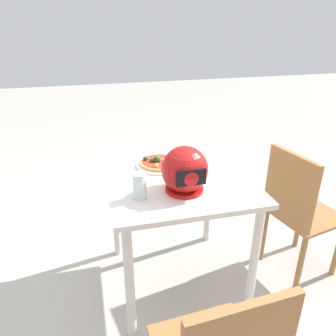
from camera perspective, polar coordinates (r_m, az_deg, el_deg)
The scene contains 7 objects.
ground_plane at distance 2.39m, azimuth 1.36°, elevation -18.41°, with size 14.00×14.00×0.00m, color #B2ADA3.
dining_table at distance 1.99m, azimuth 1.55°, elevation -4.51°, with size 0.82×0.85×0.78m.
pizza_plate at distance 2.07m, azimuth -1.49°, elevation 0.54°, with size 0.29×0.29×0.01m, color white.
pizza at distance 2.06m, azimuth -1.56°, elevation 1.00°, with size 0.24×0.24×0.06m.
motorcycle_helmet at distance 1.74m, azimuth 2.89°, elevation -0.44°, with size 0.25×0.25×0.25m.
drinking_glass at distance 1.69m, azimuth -4.90°, elevation -3.13°, with size 0.07×0.07×0.14m, color silver.
chair_side at distance 2.30m, azimuth 21.24°, elevation -6.45°, with size 0.48×0.48×0.90m.
Camera 1 is at (0.47, 1.67, 1.64)m, focal length 35.56 mm.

